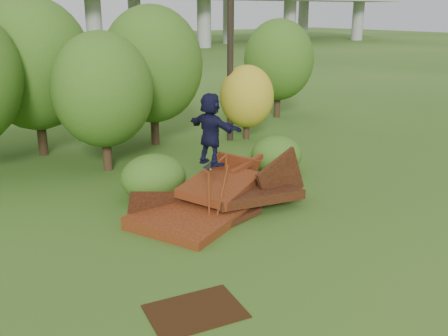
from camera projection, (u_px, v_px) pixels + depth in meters
ground at (293, 240)px, 12.96m from camera, size 240.00×240.00×0.00m
scrap_pile at (218, 199)px, 14.82m from camera, size 6.05×4.02×2.06m
grind_rail at (218, 179)px, 14.18m from camera, size 1.48×1.11×1.66m
skateboard at (211, 165)px, 13.49m from camera, size 0.70×0.58×0.07m
skater at (211, 129)px, 13.19m from camera, size 0.93×1.88×1.94m
flat_plate at (195, 311)px, 9.88m from camera, size 2.03×1.60×0.03m
tree_1 at (34, 64)px, 19.55m from camera, size 4.52×4.52×6.29m
tree_2 at (103, 90)px, 17.77m from camera, size 3.60×3.60×5.07m
tree_3 at (152, 65)px, 21.22m from camera, size 4.31×4.31×5.98m
tree_4 at (247, 96)px, 22.57m from camera, size 2.46×2.46×3.40m
tree_5 at (279, 60)px, 26.98m from camera, size 3.78×3.78×5.31m
shrub_left at (153, 177)px, 15.62m from camera, size 2.07×1.91×1.43m
shrub_right at (277, 155)px, 18.15m from camera, size 1.93×1.77×1.37m
utility_pole at (230, 39)px, 21.60m from camera, size 1.40×0.28×8.87m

